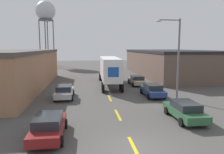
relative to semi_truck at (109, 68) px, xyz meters
name	(u,v)px	position (x,y,z in m)	size (l,w,h in m)	color
ground_plane	(135,149)	(-0.88, -20.47, -2.44)	(160.00, 160.00, 0.00)	#4C4947
road_centerline	(118,115)	(-0.88, -14.33, -2.44)	(0.20, 14.91, 0.01)	gold
warehouse_right	(172,63)	(13.64, 9.91, 0.02)	(13.26, 26.39, 4.92)	brown
semi_truck	(109,68)	(0.00, 0.00, 0.00)	(3.01, 12.99, 4.06)	#B21919
parked_car_left_near	(49,126)	(-5.77, -18.27, -1.70)	(2.00, 4.58, 1.42)	maroon
parked_car_right_far	(137,80)	(4.02, -0.65, -1.70)	(2.00, 4.58, 1.42)	tan
parked_car_right_mid	(153,90)	(4.02, -8.10, -1.70)	(2.00, 4.58, 1.42)	navy
parked_car_left_far	(64,91)	(-5.77, -7.72, -1.70)	(2.00, 4.58, 1.42)	#B2B2B7
parked_car_right_near	(185,110)	(4.02, -16.14, -1.70)	(2.00, 4.58, 1.42)	#2D5B38
water_tower	(46,12)	(-14.89, 37.58, 13.55)	(5.86, 5.86, 19.18)	#47474C
street_lamp	(176,54)	(5.86, -9.81, 2.41)	(2.61, 0.32, 8.39)	slate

